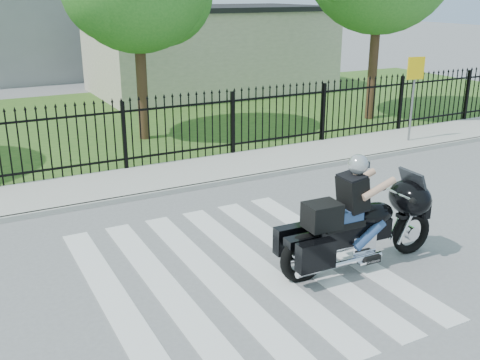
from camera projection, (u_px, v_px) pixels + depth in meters
name	position (u px, v px, depth m)	size (l,w,h in m)	color
ground	(237.00, 273.00, 9.10)	(120.00, 120.00, 0.00)	slate
crosswalk	(237.00, 272.00, 9.10)	(5.00, 5.50, 0.01)	silver
sidewalk	(139.00, 181.00, 13.26)	(40.00, 2.00, 0.12)	#ADAAA3
curb	(154.00, 194.00, 12.43)	(40.00, 0.12, 0.12)	#ADAAA3
grass_strip	(74.00, 124.00, 19.14)	(40.00, 12.00, 0.02)	#28501B
iron_fence	(124.00, 137.00, 13.83)	(26.00, 0.04, 1.80)	black
building_low	(210.00, 52.00, 25.03)	(10.00, 6.00, 3.50)	beige
building_low_roof	(209.00, 8.00, 24.43)	(10.20, 6.20, 0.20)	black
motorcycle_rider	(357.00, 221.00, 9.06)	(3.00, 0.93, 1.98)	black
traffic_sign	(414.00, 82.00, 16.09)	(0.53, 0.14, 2.44)	gray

